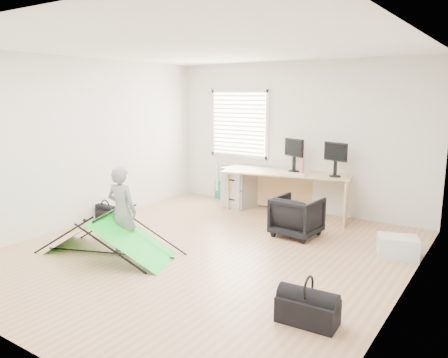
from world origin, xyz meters
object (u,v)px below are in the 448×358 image
Objects in this scene: thermos at (302,166)px; laptop_bag at (106,214)px; monitor_right at (335,164)px; desk at (286,193)px; monitor_left at (294,160)px; kite at (109,234)px; storage_crate at (398,247)px; filing_cabinet at (242,187)px; duffel_bag at (308,311)px; person at (122,211)px; office_chair at (297,216)px.

laptop_bag is (-2.59, -2.13, -0.76)m from thermos.
thermos is at bearing 40.11° from laptop_bag.
desk is at bearing -159.59° from monitor_right.
monitor_left reaches higher than kite.
kite is at bearing -147.61° from storage_crate.
monitor_left is 1.64× the size of thermos.
laptop_bag is at bearing -110.57° from filing_cabinet.
monitor_right is at bearing 103.12° from duffel_bag.
desk is at bearing 49.54° from kite.
person is at bearing -147.93° from storage_crate.
monitor_left is at bearing 147.11° from thermos.
thermos reaches higher than storage_crate.
laptop_bag is (-4.46, -1.06, 0.00)m from storage_crate.
monitor_right is 1.93m from storage_crate.
office_chair is 3.18m from laptop_bag.
kite is 2.95m from duffel_bag.
office_chair is 2.60m from person.
office_chair is at bearing -22.12° from filing_cabinet.
desk is 3.97× the size of duffel_bag.
desk is at bearing -115.18° from person.
monitor_left is 0.78m from monitor_right.
desk is at bearing 115.86° from duffel_bag.
thermos is at bearing -65.17° from office_chair.
storage_crate is 4.58m from laptop_bag.
filing_cabinet reaches higher than storage_crate.
filing_cabinet is at bearing 59.37° from laptop_bag.
monitor_right is 3.59m from person.
person is at bearing 17.02° from kite.
filing_cabinet is at bearing -28.99° from office_chair.
person is 0.66× the size of kite.
thermos is at bearing 111.88° from duffel_bag.
storage_crate is at bearing -24.30° from monitor_right.
kite is at bearing -104.03° from monitor_right.
monitor_left is 0.38× the size of person.
person is at bearing 55.13° from office_chair.
monitor_right is at bearing 37.09° from kite.
monitor_left is 0.68× the size of office_chair.
laptop_bag is (-2.97, -1.13, -0.16)m from office_chair.
filing_cabinet is 3.33m from storage_crate.
desk is 1.87× the size of person.
laptop_bag is at bearing -41.18° from person.
filing_cabinet is at bearing -152.54° from monitor_left.
filing_cabinet is 1.20m from monitor_left.
monitor_left is at bearing 149.89° from storage_crate.
storage_crate is 2.27m from duffel_bag.
person reaches higher than filing_cabinet.
monitor_left is (1.04, 0.08, 0.60)m from filing_cabinet.
monitor_right is (1.82, 0.02, 0.59)m from filing_cabinet.
filing_cabinet is 2.76× the size of thermos.
thermos is 0.42× the size of office_chair.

